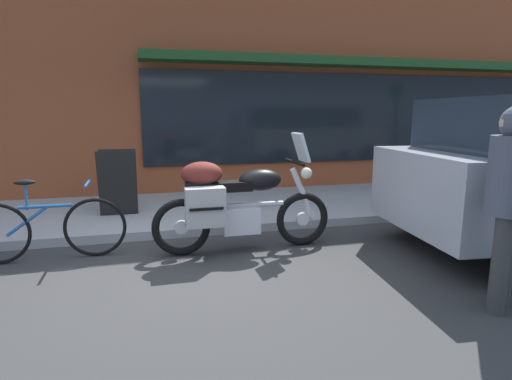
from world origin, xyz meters
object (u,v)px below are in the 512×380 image
(touring_motorcycle, at_px, (234,202))
(pedestrian_walking, at_px, (512,186))
(parked_bicycle, at_px, (47,228))
(sandwich_board_sign, at_px, (118,182))

(touring_motorcycle, height_order, pedestrian_walking, pedestrian_walking)
(touring_motorcycle, height_order, parked_bicycle, touring_motorcycle)
(touring_motorcycle, relative_size, parked_bicycle, 1.28)
(parked_bicycle, xyz_separation_m, pedestrian_walking, (3.97, -2.27, 0.69))
(sandwich_board_sign, bearing_deg, pedestrian_walking, -49.30)
(pedestrian_walking, relative_size, sandwich_board_sign, 1.74)
(pedestrian_walking, bearing_deg, touring_motorcycle, 132.72)
(pedestrian_walking, distance_m, sandwich_board_sign, 5.08)
(touring_motorcycle, xyz_separation_m, sandwich_board_sign, (-1.43, 1.81, 0.00))
(touring_motorcycle, distance_m, sandwich_board_sign, 2.30)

